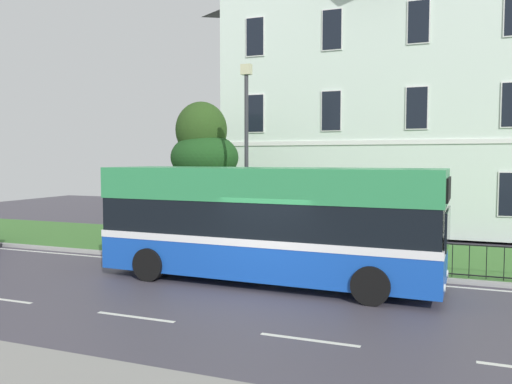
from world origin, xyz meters
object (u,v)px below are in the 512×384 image
object	(u,v)px
georgian_townhouse	(386,95)
street_lamp_post	(246,147)
evergreen_tree	(204,180)
single_decker_bus	(267,222)

from	to	relation	value
georgian_townhouse	street_lamp_post	bearing A→B (deg)	-108.35
evergreen_tree	georgian_townhouse	bearing A→B (deg)	49.08
georgian_townhouse	street_lamp_post	world-z (taller)	georgian_townhouse
evergreen_tree	street_lamp_post	bearing A→B (deg)	-42.35
georgian_townhouse	street_lamp_post	xyz separation A→B (m)	(-3.47, -10.47, -2.84)
single_decker_bus	street_lamp_post	distance (m)	4.25
georgian_townhouse	street_lamp_post	size ratio (longest dim) A/B	2.24
georgian_townhouse	street_lamp_post	distance (m)	11.40
evergreen_tree	single_decker_bus	world-z (taller)	evergreen_tree
georgian_townhouse	evergreen_tree	distance (m)	10.91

